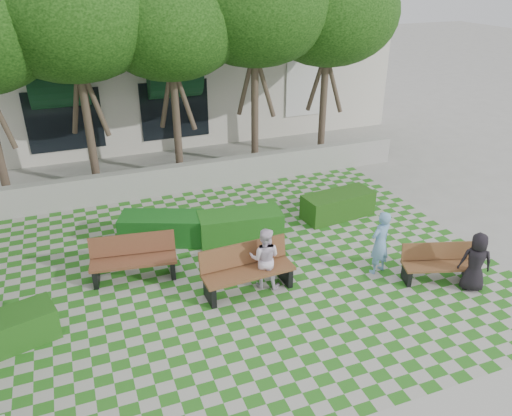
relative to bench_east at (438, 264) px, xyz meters
name	(u,v)px	position (x,y,z in m)	size (l,w,h in m)	color
ground	(259,295)	(-4.10, 0.88, -0.42)	(90.00, 90.00, 0.00)	gray
lawn	(244,272)	(-4.10, 1.88, -0.42)	(12.00, 12.00, 0.00)	#2B721E
retaining_wall	(190,177)	(-4.10, 7.08, 0.03)	(15.00, 0.36, 0.90)	#9E9B93
bench_east	(438,264)	(0.00, 0.00, 0.00)	(1.75, 1.02, 0.88)	brown
bench_mid	(247,270)	(-4.26, 1.20, 0.10)	(2.10, 0.79, 1.08)	brown
bench_west	(134,259)	(-6.55, 2.62, 0.07)	(2.03, 0.93, 1.03)	brown
hedge_east	(338,205)	(-0.56, 3.67, -0.06)	(2.09, 0.84, 0.73)	#1D4713
hedge_midright	(240,226)	(-3.64, 3.45, -0.04)	(2.19, 0.88, 0.77)	#1A5316
hedge_midleft	(162,228)	(-5.60, 4.08, -0.04)	(2.16, 0.86, 0.76)	#144D18
hedge_west	(4,333)	(-9.25, 1.10, -0.09)	(1.91, 0.76, 0.67)	#1B4C14
person_blue	(380,243)	(-1.11, 0.78, 0.37)	(0.58, 0.38, 1.59)	#709ECC
person_dark	(476,262)	(0.49, -0.58, 0.28)	(0.69, 0.45, 1.41)	black
person_white	(265,258)	(-3.84, 1.21, 0.31)	(0.71, 0.56, 1.47)	silver
tree_row	(113,25)	(-5.96, 6.84, 4.76)	(17.70, 13.40, 7.41)	#47382B
building	(163,67)	(-3.17, 14.96, 2.10)	(18.00, 8.92, 5.15)	beige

